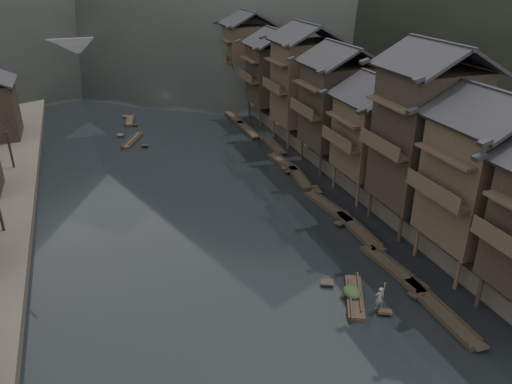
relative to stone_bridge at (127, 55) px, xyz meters
name	(u,v)px	position (x,y,z in m)	size (l,w,h in m)	color
water	(255,302)	(0.00, -72.00, -5.11)	(300.00, 300.00, 0.00)	black
right_bank	(378,103)	(35.00, -32.00, -4.21)	(40.00, 200.00, 1.80)	#2D2823
stilt_houses	(347,93)	(17.28, -52.67, 3.67)	(9.00, 67.60, 16.22)	black
moored_sampans	(292,170)	(11.75, -51.46, -4.91)	(3.08, 61.67, 0.47)	black
midriver_boats	(134,108)	(-1.68, -19.48, -4.91)	(13.70, 43.80, 0.45)	black
stone_bridge	(127,55)	(0.00, 0.00, 0.00)	(40.00, 6.00, 9.00)	#4C4C4F
hero_sampan	(355,297)	(6.73, -74.03, -4.91)	(3.25, 5.26, 0.44)	black
cargo_heap	(352,288)	(6.61, -73.80, -4.31)	(1.19, 1.56, 0.72)	black
boatman	(380,295)	(7.58, -75.72, -3.80)	(0.63, 0.41, 1.73)	#4F4F51
bamboo_pole	(387,262)	(7.78, -75.72, -1.24)	(0.06, 0.06, 3.97)	#8C7A51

